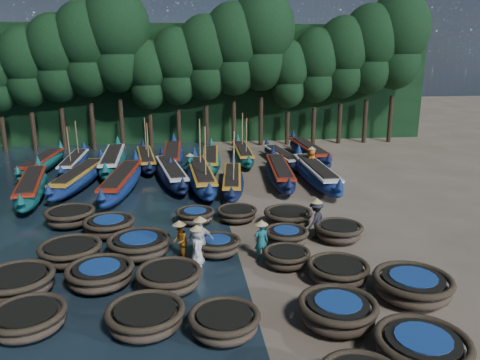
{
  "coord_description": "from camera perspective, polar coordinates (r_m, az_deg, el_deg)",
  "views": [
    {
      "loc": [
        -2.13,
        -18.8,
        7.76
      ],
      "look_at": [
        0.89,
        4.41,
        1.3
      ],
      "focal_mm": 35.0,
      "sensor_mm": 36.0,
      "label": 1
    }
  ],
  "objects": [
    {
      "name": "ground",
      "position": [
        20.45,
        -0.9,
        -6.87
      ],
      "size": [
        120.0,
        120.0,
        0.0
      ],
      "primitive_type": "plane",
      "color": "#80705E",
      "rests_on": "ground"
    },
    {
      "name": "foliage_wall",
      "position": [
        42.45,
        -4.63,
        11.66
      ],
      "size": [
        40.0,
        3.0,
        10.0
      ],
      "primitive_type": "cube",
      "color": "black",
      "rests_on": "ground"
    },
    {
      "name": "coracle_4",
      "position": [
        13.43,
        21.32,
        -18.63
      ],
      "size": [
        2.45,
        2.45,
        0.82
      ],
      "rotation": [
        0.0,
        0.0,
        0.04
      ],
      "color": "#4E3F31",
      "rests_on": "ground"
    },
    {
      "name": "coracle_5",
      "position": [
        15.13,
        -24.45,
        -15.18
      ],
      "size": [
        2.46,
        2.46,
        0.71
      ],
      "rotation": [
        0.0,
        0.0,
        0.23
      ],
      "color": "#4E3F31",
      "rests_on": "ground"
    },
    {
      "name": "coracle_6",
      "position": [
        14.17,
        -11.43,
        -16.08
      ],
      "size": [
        2.56,
        2.56,
        0.75
      ],
      "rotation": [
        0.0,
        0.0,
        -0.23
      ],
      "color": "#4E3F31",
      "rests_on": "ground"
    },
    {
      "name": "coracle_7",
      "position": [
        13.7,
        -1.91,
        -16.98
      ],
      "size": [
        2.5,
        2.5,
        0.74
      ],
      "rotation": [
        0.0,
        0.0,
        -0.42
      ],
      "color": "#4E3F31",
      "rests_on": "ground"
    },
    {
      "name": "coracle_8",
      "position": [
        14.35,
        11.81,
        -15.43
      ],
      "size": [
        2.74,
        2.74,
        0.83
      ],
      "rotation": [
        0.0,
        0.0,
        -0.32
      ],
      "color": "#4E3F31",
      "rests_on": "ground"
    },
    {
      "name": "coracle_9",
      "position": [
        16.35,
        20.3,
        -12.04
      ],
      "size": [
        2.99,
        2.99,
        0.84
      ],
      "rotation": [
        0.0,
        0.0,
        -0.31
      ],
      "color": "#4E3F31",
      "rests_on": "ground"
    },
    {
      "name": "coracle_10",
      "position": [
        17.26,
        -25.51,
        -11.25
      ],
      "size": [
        2.93,
        2.93,
        0.79
      ],
      "rotation": [
        0.0,
        0.0,
        -0.39
      ],
      "color": "#4E3F31",
      "rests_on": "ground"
    },
    {
      "name": "coracle_11",
      "position": [
        16.85,
        -16.66,
        -11.0
      ],
      "size": [
        2.73,
        2.73,
        0.78
      ],
      "rotation": [
        0.0,
        0.0,
        -0.33
      ],
      "color": "#4E3F31",
      "rests_on": "ground"
    },
    {
      "name": "coracle_12",
      "position": [
        16.12,
        -8.66,
        -11.73
      ],
      "size": [
        2.61,
        2.61,
        0.79
      ],
      "rotation": [
        0.0,
        0.0,
        0.32
      ],
      "color": "#4E3F31",
      "rests_on": "ground"
    },
    {
      "name": "coracle_13",
      "position": [
        17.68,
        5.71,
        -9.35
      ],
      "size": [
        2.15,
        2.15,
        0.65
      ],
      "rotation": [
        0.0,
        0.0,
        0.4
      ],
      "color": "#4E3F31",
      "rests_on": "ground"
    },
    {
      "name": "coracle_14",
      "position": [
        16.85,
        11.87,
        -10.82
      ],
      "size": [
        2.61,
        2.61,
        0.71
      ],
      "rotation": [
        0.0,
        0.0,
        -0.39
      ],
      "color": "#4E3F31",
      "rests_on": "ground"
    },
    {
      "name": "coracle_15",
      "position": [
        18.91,
        -19.97,
        -8.29
      ],
      "size": [
        2.54,
        2.54,
        0.79
      ],
      "rotation": [
        0.0,
        0.0,
        0.17
      ],
      "color": "#4E3F31",
      "rests_on": "ground"
    },
    {
      "name": "coracle_16",
      "position": [
        18.77,
        -12.19,
        -7.79
      ],
      "size": [
        3.0,
        3.0,
        0.82
      ],
      "rotation": [
        0.0,
        0.0,
        0.39
      ],
      "color": "#4E3F31",
      "rests_on": "ground"
    },
    {
      "name": "coracle_17",
      "position": [
        18.51,
        -2.77,
        -8.0
      ],
      "size": [
        1.89,
        1.89,
        0.7
      ],
      "rotation": [
        0.0,
        0.0,
        0.13
      ],
      "color": "#4E3F31",
      "rests_on": "ground"
    },
    {
      "name": "coracle_18",
      "position": [
        19.39,
        5.66,
        -6.88
      ],
      "size": [
        2.15,
        2.15,
        0.74
      ],
      "rotation": [
        0.0,
        0.0,
        0.33
      ],
      "color": "#4E3F31",
      "rests_on": "ground"
    },
    {
      "name": "coracle_19",
      "position": [
        20.26,
        11.94,
        -6.16
      ],
      "size": [
        2.41,
        2.41,
        0.74
      ],
      "rotation": [
        0.0,
        0.0,
        -0.34
      ],
      "color": "#4E3F31",
      "rests_on": "ground"
    },
    {
      "name": "coracle_20",
      "position": [
        22.84,
        -20.0,
        -4.2
      ],
      "size": [
        2.5,
        2.5,
        0.8
      ],
      "rotation": [
        0.0,
        0.0,
        -0.23
      ],
      "color": "#4E3F31",
      "rests_on": "ground"
    },
    {
      "name": "coracle_21",
      "position": [
        21.11,
        -15.65,
        -5.43
      ],
      "size": [
        2.36,
        2.36,
        0.79
      ],
      "rotation": [
        0.0,
        0.0,
        0.16
      ],
      "color": "#4E3F31",
      "rests_on": "ground"
    },
    {
      "name": "coracle_22",
      "position": [
        21.92,
        -5.49,
        -4.34
      ],
      "size": [
        2.23,
        2.23,
        0.64
      ],
      "rotation": [
        0.0,
        0.0,
        -0.43
      ],
      "color": "#4E3F31",
      "rests_on": "ground"
    },
    {
      "name": "coracle_23",
      "position": [
        22.09,
        -0.4,
        -4.14
      ],
      "size": [
        2.16,
        2.16,
        0.64
      ],
      "rotation": [
        0.0,
        0.0,
        0.25
      ],
      "color": "#4E3F31",
      "rests_on": "ground"
    },
    {
      "name": "coracle_24",
      "position": [
        21.34,
        5.87,
        -4.61
      ],
      "size": [
        2.65,
        2.65,
        0.84
      ],
      "rotation": [
        0.0,
        0.0,
        0.39
      ],
      "color": "#4E3F31",
      "rests_on": "ground"
    },
    {
      "name": "long_boat_1",
      "position": [
        28.11,
        -24.09,
        -0.76
      ],
      "size": [
        2.93,
        8.5,
        1.52
      ],
      "rotation": [
        0.0,
        0.0,
        0.17
      ],
      "color": "#0E5452",
      "rests_on": "ground"
    },
    {
      "name": "long_boat_2",
      "position": [
        29.05,
        -19.03,
        0.25
      ],
      "size": [
        2.87,
        8.45,
        1.51
      ],
      "rotation": [
        0.0,
        0.0,
        -0.17
      ],
      "color": "navy",
      "rests_on": "ground"
    },
    {
      "name": "long_boat_3",
      "position": [
        27.44,
        -14.23,
        -0.18
      ],
      "size": [
        2.49,
        8.94,
        1.58
      ],
      "rotation": [
        0.0,
        0.0,
        -0.11
      ],
      "color": "navy",
      "rests_on": "ground"
    },
    {
      "name": "long_boat_4",
      "position": [
        28.78,
        -8.38,
        0.8
      ],
      "size": [
        2.83,
        8.43,
        1.5
      ],
      "rotation": [
        0.0,
        0.0,
        0.17
      ],
      "color": "#10123D",
      "rests_on": "ground"
    },
    {
      "name": "long_boat_5",
      "position": [
        27.72,
        -4.78,
        0.43
      ],
      "size": [
        2.04,
        9.05,
        3.85
      ],
      "rotation": [
        0.0,
        0.0,
        0.05
      ],
      "color": "navy",
      "rests_on": "ground"
    },
    {
      "name": "long_boat_6",
      "position": [
        27.01,
        -0.95,
        -0.13
      ],
      "size": [
        2.26,
        7.6,
        3.25
      ],
      "rotation": [
        0.0,
        0.0,
        -0.13
      ],
      "color": "#10123D",
      "rests_on": "ground"
    },
    {
      "name": "long_boat_7",
      "position": [
        28.73,
        4.87,
        0.9
      ],
      "size": [
        2.29,
        8.63,
        1.52
      ],
      "rotation": [
        0.0,
        0.0,
        -0.09
      ],
      "color": "#10123D",
      "rests_on": "ground"
    },
    {
      "name": "long_boat_8",
      "position": [
        28.67,
        9.23,
        0.8
      ],
      "size": [
        1.66,
        9.18,
        1.62
      ],
      "rotation": [
        0.0,
        0.0,
        -0.01
      ],
      "color": "navy",
      "rests_on": "ground"
    },
    {
      "name": "long_boat_9",
      "position": [
        33.85,
        -22.96,
        1.88
      ],
      "size": [
        2.1,
        8.08,
        1.43
      ],
      "rotation": [
        0.0,
        0.0,
        -0.09
      ],
      "color": "#0E5452",
      "rests_on": "ground"
    },
    {
      "name": "long_boat_10",
      "position": [
        33.37,
        -19.57,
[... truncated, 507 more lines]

